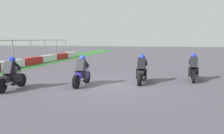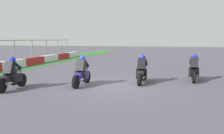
{
  "view_description": "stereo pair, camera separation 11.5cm",
  "coord_description": "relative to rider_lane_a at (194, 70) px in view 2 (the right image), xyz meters",
  "views": [
    {
      "loc": [
        -10.78,
        -2.5,
        2.29
      ],
      "look_at": [
        0.08,
        0.02,
        0.9
      ],
      "focal_mm": 35.74,
      "sensor_mm": 36.0,
      "label": 1
    },
    {
      "loc": [
        -10.76,
        -2.61,
        2.29
      ],
      "look_at": [
        0.08,
        0.02,
        0.9
      ],
      "focal_mm": 35.74,
      "sensor_mm": 36.0,
      "label": 2
    }
  ],
  "objects": [
    {
      "name": "rider_lane_b",
      "position": [
        -1.33,
        2.72,
        0.0
      ],
      "size": [
        2.04,
        0.55,
        1.51
      ],
      "rotation": [
        0.0,
        0.0,
        -0.05
      ],
      "color": "black",
      "rests_on": "ground_plane"
    },
    {
      "name": "rider_lane_a",
      "position": [
        0.0,
        0.0,
        0.0
      ],
      "size": [
        2.04,
        0.55,
        1.51
      ],
      "rotation": [
        0.0,
        0.0,
        -0.08
      ],
      "color": "black",
      "rests_on": "ground_plane"
    },
    {
      "name": "ground_plane",
      "position": [
        -2.14,
        4.13,
        -0.62
      ],
      "size": [
        120.0,
        120.0,
        0.0
      ],
      "primitive_type": "plane",
      "color": "#524C58"
    },
    {
      "name": "rider_lane_d",
      "position": [
        -4.24,
        8.34,
        0.0
      ],
      "size": [
        2.04,
        0.54,
        1.51
      ],
      "rotation": [
        0.0,
        0.0,
        0.0
      ],
      "color": "black",
      "rests_on": "ground_plane"
    },
    {
      "name": "rider_lane_c",
      "position": [
        -2.67,
        5.54,
        0.0
      ],
      "size": [
        2.04,
        0.55,
        1.51
      ],
      "rotation": [
        0.0,
        0.0,
        -0.03
      ],
      "color": "black",
      "rests_on": "ground_plane"
    }
  ]
}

